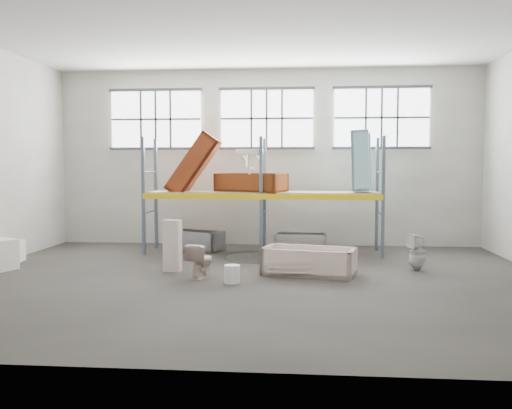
# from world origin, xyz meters

# --- Properties ---
(floor) EXTENTS (12.00, 10.00, 0.10)m
(floor) POSITION_xyz_m (0.00, 0.00, -0.05)
(floor) COLOR #433F39
(floor) RESTS_ON ground
(ceiling) EXTENTS (12.00, 10.00, 0.10)m
(ceiling) POSITION_xyz_m (0.00, 0.00, 5.05)
(ceiling) COLOR silver
(ceiling) RESTS_ON ground
(wall_back) EXTENTS (12.00, 0.10, 5.00)m
(wall_back) POSITION_xyz_m (0.00, 5.05, 2.50)
(wall_back) COLOR #9F9D93
(wall_back) RESTS_ON ground
(wall_front) EXTENTS (12.00, 0.10, 5.00)m
(wall_front) POSITION_xyz_m (0.00, -5.05, 2.50)
(wall_front) COLOR #9E9D93
(wall_front) RESTS_ON ground
(window_left) EXTENTS (2.60, 0.04, 1.60)m
(window_left) POSITION_xyz_m (-3.20, 4.94, 3.60)
(window_left) COLOR white
(window_left) RESTS_ON wall_back
(window_mid) EXTENTS (2.60, 0.04, 1.60)m
(window_mid) POSITION_xyz_m (0.00, 4.94, 3.60)
(window_mid) COLOR white
(window_mid) RESTS_ON wall_back
(window_right) EXTENTS (2.60, 0.04, 1.60)m
(window_right) POSITION_xyz_m (3.20, 4.94, 3.60)
(window_right) COLOR white
(window_right) RESTS_ON wall_back
(rack_upright_la) EXTENTS (0.08, 0.08, 3.00)m
(rack_upright_la) POSITION_xyz_m (-3.00, 2.90, 1.50)
(rack_upright_la) COLOR slate
(rack_upright_la) RESTS_ON floor
(rack_upright_lb) EXTENTS (0.08, 0.08, 3.00)m
(rack_upright_lb) POSITION_xyz_m (-3.00, 4.10, 1.50)
(rack_upright_lb) COLOR slate
(rack_upright_lb) RESTS_ON floor
(rack_upright_ma) EXTENTS (0.08, 0.08, 3.00)m
(rack_upright_ma) POSITION_xyz_m (0.00, 2.90, 1.50)
(rack_upright_ma) COLOR slate
(rack_upright_ma) RESTS_ON floor
(rack_upright_mb) EXTENTS (0.08, 0.08, 3.00)m
(rack_upright_mb) POSITION_xyz_m (0.00, 4.10, 1.50)
(rack_upright_mb) COLOR slate
(rack_upright_mb) RESTS_ON floor
(rack_upright_ra) EXTENTS (0.08, 0.08, 3.00)m
(rack_upright_ra) POSITION_xyz_m (3.00, 2.90, 1.50)
(rack_upright_ra) COLOR slate
(rack_upright_ra) RESTS_ON floor
(rack_upright_rb) EXTENTS (0.08, 0.08, 3.00)m
(rack_upright_rb) POSITION_xyz_m (3.00, 4.10, 1.50)
(rack_upright_rb) COLOR slate
(rack_upright_rb) RESTS_ON floor
(rack_beam_front) EXTENTS (6.00, 0.10, 0.14)m
(rack_beam_front) POSITION_xyz_m (0.00, 2.90, 1.50)
(rack_beam_front) COLOR yellow
(rack_beam_front) RESTS_ON floor
(rack_beam_back) EXTENTS (6.00, 0.10, 0.14)m
(rack_beam_back) POSITION_xyz_m (0.00, 4.10, 1.50)
(rack_beam_back) COLOR yellow
(rack_beam_back) RESTS_ON floor
(shelf_deck) EXTENTS (5.90, 1.10, 0.03)m
(shelf_deck) POSITION_xyz_m (0.00, 3.50, 1.58)
(shelf_deck) COLOR gray
(shelf_deck) RESTS_ON floor
(wet_patch) EXTENTS (1.80, 1.80, 0.00)m
(wet_patch) POSITION_xyz_m (0.00, 2.70, 0.00)
(wet_patch) COLOR black
(wet_patch) RESTS_ON floor
(bathtub_beige) EXTENTS (2.05, 1.30, 0.56)m
(bathtub_beige) POSITION_xyz_m (1.19, 0.66, 0.28)
(bathtub_beige) COLOR beige
(bathtub_beige) RESTS_ON floor
(cistern_spare) EXTENTS (0.44, 0.30, 0.38)m
(cistern_spare) POSITION_xyz_m (1.04, 0.65, 0.28)
(cistern_spare) COLOR beige
(cistern_spare) RESTS_ON bathtub_beige
(sink_in_tub) EXTENTS (0.46, 0.46, 0.15)m
(sink_in_tub) POSITION_xyz_m (0.46, 0.51, 0.16)
(sink_in_tub) COLOR beige
(sink_in_tub) RESTS_ON bathtub_beige
(toilet_beige) EXTENTS (0.57, 0.77, 0.70)m
(toilet_beige) POSITION_xyz_m (-1.00, 0.11, 0.35)
(toilet_beige) COLOR beige
(toilet_beige) RESTS_ON floor
(cistern_tall) EXTENTS (0.38, 0.28, 1.11)m
(cistern_tall) POSITION_xyz_m (-1.74, 0.75, 0.56)
(cistern_tall) COLOR silver
(cistern_tall) RESTS_ON floor
(toilet_white) EXTENTS (0.48, 0.48, 0.81)m
(toilet_white) POSITION_xyz_m (3.53, 1.31, 0.40)
(toilet_white) COLOR silver
(toilet_white) RESTS_ON floor
(steel_tub_left) EXTENTS (1.57, 1.20, 0.52)m
(steel_tub_left) POSITION_xyz_m (-1.82, 3.80, 0.26)
(steel_tub_left) COLOR #9E9FA5
(steel_tub_left) RESTS_ON floor
(steel_tub_right) EXTENTS (1.35, 0.66, 0.49)m
(steel_tub_right) POSITION_xyz_m (0.98, 3.68, 0.24)
(steel_tub_right) COLOR #9EA2A5
(steel_tub_right) RESTS_ON floor
(rust_tub_flat) EXTENTS (1.97, 1.45, 0.50)m
(rust_tub_flat) POSITION_xyz_m (-0.32, 3.59, 1.82)
(rust_tub_flat) COLOR #8F370C
(rust_tub_flat) RESTS_ON shelf_deck
(rust_tub_tilted) EXTENTS (1.46, 0.88, 1.75)m
(rust_tub_tilted) POSITION_xyz_m (-1.82, 3.51, 2.29)
(rust_tub_tilted) COLOR maroon
(rust_tub_tilted) RESTS_ON shelf_deck
(sink_on_shelf) EXTENTS (0.85, 0.74, 0.64)m
(sink_on_shelf) POSITION_xyz_m (-0.31, 3.14, 2.09)
(sink_on_shelf) COLOR white
(sink_on_shelf) RESTS_ON rust_tub_flat
(blue_tub_upright) EXTENTS (0.61, 0.79, 1.54)m
(blue_tub_upright) POSITION_xyz_m (2.52, 3.47, 2.40)
(blue_tub_upright) COLOR #8CC2D1
(blue_tub_upright) RESTS_ON shelf_deck
(bucket) EXTENTS (0.33, 0.33, 0.35)m
(bucket) POSITION_xyz_m (-0.30, -0.36, 0.18)
(bucket) COLOR white
(bucket) RESTS_ON floor
(carton_far) EXTENTS (0.68, 0.68, 0.51)m
(carton_far) POSITION_xyz_m (-5.86, 1.51, 0.25)
(carton_far) COLOR white
(carton_far) RESTS_ON floor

